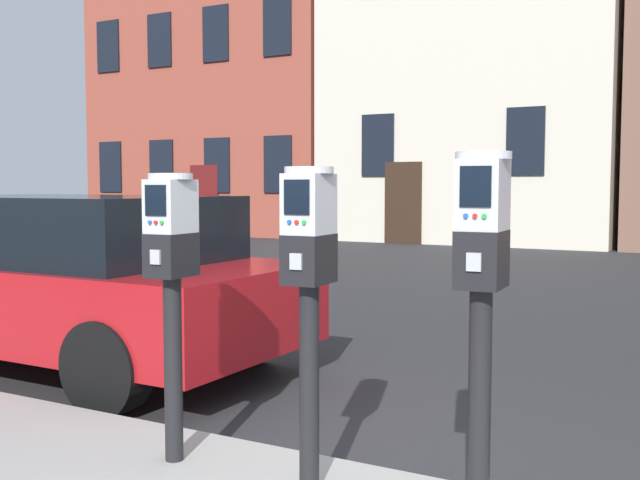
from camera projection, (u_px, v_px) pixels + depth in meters
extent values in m
cylinder|color=black|center=(173.00, 369.00, 3.71)|extent=(0.09, 0.09, 0.92)
cube|color=black|center=(172.00, 255.00, 3.67)|extent=(0.18, 0.25, 0.21)
cube|color=#A5A8AD|center=(155.00, 257.00, 3.56)|extent=(0.06, 0.02, 0.07)
cube|color=#B7BABF|center=(171.00, 206.00, 3.65)|extent=(0.18, 0.24, 0.26)
cube|color=black|center=(156.00, 200.00, 3.55)|extent=(0.12, 0.01, 0.15)
cylinder|color=blue|center=(150.00, 222.00, 3.57)|extent=(0.02, 0.01, 0.02)
cylinder|color=red|center=(156.00, 222.00, 3.55)|extent=(0.02, 0.01, 0.02)
cylinder|color=green|center=(162.00, 223.00, 3.54)|extent=(0.02, 0.01, 0.02)
cylinder|color=#B7BABF|center=(170.00, 176.00, 3.64)|extent=(0.23, 0.23, 0.03)
cylinder|color=black|center=(309.00, 388.00, 3.34)|extent=(0.09, 0.09, 0.94)
cube|color=black|center=(309.00, 259.00, 3.30)|extent=(0.18, 0.25, 0.22)
cube|color=#A5A8AD|center=(296.00, 262.00, 3.19)|extent=(0.06, 0.02, 0.07)
cube|color=#B7BABF|center=(309.00, 204.00, 3.28)|extent=(0.18, 0.24, 0.27)
cube|color=black|center=(297.00, 197.00, 3.17)|extent=(0.12, 0.01, 0.15)
cylinder|color=blue|center=(289.00, 222.00, 3.19)|extent=(0.02, 0.01, 0.02)
cylinder|color=red|center=(296.00, 222.00, 3.18)|extent=(0.02, 0.01, 0.02)
cylinder|color=green|center=(304.00, 222.00, 3.16)|extent=(0.02, 0.01, 0.02)
cylinder|color=#B7BABF|center=(309.00, 170.00, 3.27)|extent=(0.23, 0.23, 0.03)
cylinder|color=black|center=(479.00, 409.00, 2.97)|extent=(0.09, 0.09, 0.97)
cube|color=black|center=(482.00, 259.00, 2.92)|extent=(0.18, 0.25, 0.22)
cube|color=#A5A8AD|center=(474.00, 262.00, 2.81)|extent=(0.06, 0.02, 0.07)
cube|color=#B7BABF|center=(483.00, 195.00, 2.91)|extent=(0.18, 0.24, 0.27)
cube|color=black|center=(475.00, 187.00, 2.80)|extent=(0.12, 0.01, 0.15)
cylinder|color=blue|center=(466.00, 216.00, 2.82)|extent=(0.02, 0.01, 0.02)
cylinder|color=red|center=(475.00, 216.00, 2.80)|extent=(0.02, 0.01, 0.02)
cylinder|color=green|center=(484.00, 216.00, 2.79)|extent=(0.02, 0.01, 0.02)
cylinder|color=#B7BABF|center=(483.00, 155.00, 2.90)|extent=(0.23, 0.23, 0.03)
cube|color=maroon|center=(48.00, 295.00, 6.30)|extent=(4.41, 1.83, 0.62)
cube|color=black|center=(65.00, 228.00, 6.16)|extent=(2.56, 1.66, 0.52)
cylinder|color=black|center=(13.00, 300.00, 7.76)|extent=(0.64, 0.22, 0.64)
cylinder|color=black|center=(106.00, 368.00, 4.89)|extent=(0.64, 0.22, 0.64)
cylinder|color=black|center=(249.00, 326.00, 6.32)|extent=(0.64, 0.22, 0.64)
cube|color=brown|center=(253.00, 61.00, 25.30)|extent=(8.40, 6.97, 11.39)
cube|color=black|center=(111.00, 167.00, 24.00)|extent=(0.90, 0.06, 1.60)
cube|color=black|center=(161.00, 166.00, 22.99)|extent=(0.90, 0.06, 1.60)
cube|color=black|center=(217.00, 165.00, 21.99)|extent=(0.90, 0.06, 1.60)
cube|color=black|center=(278.00, 164.00, 20.98)|extent=(0.90, 0.06, 1.60)
cube|color=black|center=(108.00, 46.00, 23.72)|extent=(0.90, 0.06, 1.60)
cube|color=black|center=(159.00, 40.00, 22.71)|extent=(0.90, 0.06, 1.60)
cube|color=black|center=(216.00, 34.00, 21.71)|extent=(0.90, 0.06, 1.60)
cube|color=black|center=(277.00, 26.00, 20.70)|extent=(0.90, 0.06, 1.60)
cube|color=#591414|center=(205.00, 200.00, 22.29)|extent=(1.00, 0.07, 2.10)
cube|color=black|center=(378.00, 145.00, 19.48)|extent=(0.90, 0.06, 1.60)
cube|color=black|center=(525.00, 141.00, 17.65)|extent=(0.90, 0.06, 1.60)
cube|color=black|center=(403.00, 203.00, 19.24)|extent=(1.00, 0.07, 2.10)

